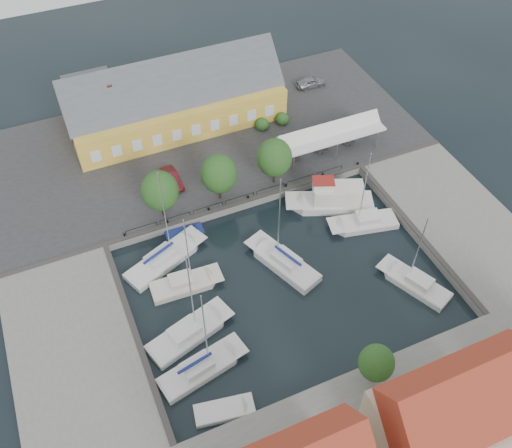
{
  "coord_description": "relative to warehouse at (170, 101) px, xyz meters",
  "views": [
    {
      "loc": [
        -17.53,
        -34.0,
        48.55
      ],
      "look_at": [
        0.0,
        6.0,
        1.5
      ],
      "focal_mm": 40.0,
      "sensor_mm": 36.0,
      "label": 1
    }
  ],
  "objects": [
    {
      "name": "tent_canopy",
      "position": [
        16.6,
        -13.86,
        -0.74
      ],
      "size": [
        14.0,
        4.0,
        2.83
      ],
      "color": "white",
      "rests_on": "north_quay"
    },
    {
      "name": "west_boat_a",
      "position": [
        -8.27,
        -22.2,
        -4.16
      ],
      "size": [
        10.16,
        6.46,
        13.01
      ],
      "color": "silver",
      "rests_on": "ground"
    },
    {
      "name": "west_boat_b",
      "position": [
        -7.32,
        -26.31,
        -4.17
      ],
      "size": [
        7.83,
        3.01,
        10.59
      ],
      "color": "silver",
      "rests_on": "ground"
    },
    {
      "name": "west_boat_c",
      "position": [
        -8.93,
        -32.15,
        -4.17
      ],
      "size": [
        9.46,
        5.47,
        12.21
      ],
      "color": "silver",
      "rests_on": "ground"
    },
    {
      "name": "quay_trees",
      "position": [
        0.6,
        -16.36,
        0.45
      ],
      "size": [
        18.2,
        4.2,
        6.3
      ],
      "color": "black",
      "rests_on": "north_quay"
    },
    {
      "name": "trawler",
      "position": [
        12.7,
        -22.07,
        -3.41
      ],
      "size": [
        10.76,
        6.86,
        5.0
      ],
      "color": "silver",
      "rests_on": "ground"
    },
    {
      "name": "east_quay",
      "position": [
        24.6,
        -30.36,
        -3.93
      ],
      "size": [
        12.0,
        24.0,
        1.0
      ],
      "primitive_type": "cube",
      "color": "slate",
      "rests_on": "ground"
    },
    {
      "name": "west_boat_d",
      "position": [
        -9.11,
        -36.23,
        -4.16
      ],
      "size": [
        9.17,
        4.41,
        11.81
      ],
      "color": "silver",
      "rests_on": "ground"
    },
    {
      "name": "launch_sw",
      "position": [
        -8.69,
        -40.82,
        -4.34
      ],
      "size": [
        5.64,
        2.95,
        0.98
      ],
      "color": "silver",
      "rests_on": "ground"
    },
    {
      "name": "west_quay",
      "position": [
        -19.4,
        -30.36,
        -3.93
      ],
      "size": [
        12.0,
        24.0,
        1.0
      ],
      "primitive_type": "cube",
      "color": "slate",
      "rests_on": "ground"
    },
    {
      "name": "center_sailboat",
      "position": [
        3.42,
        -27.94,
        -4.06
      ],
      "size": [
        5.87,
        9.54,
        12.72
      ],
      "color": "silver",
      "rests_on": "ground"
    },
    {
      "name": "warehouse",
      "position": [
        0.0,
        0.0,
        0.0
      ],
      "size": [
        28.56,
        14.0,
        9.55
      ],
      "color": "gold",
      "rests_on": "north_quay"
    },
    {
      "name": "quay_edge_fittings",
      "position": [
        2.62,
        -23.61,
        -3.37
      ],
      "size": [
        56.0,
        24.72,
        0.4
      ],
      "color": "#383533",
      "rests_on": "north_quay"
    },
    {
      "name": "east_boat_a",
      "position": [
        14.58,
        -26.26,
        -4.17
      ],
      "size": [
        8.44,
        4.32,
        11.53
      ],
      "color": "silver",
      "rests_on": "ground"
    },
    {
      "name": "north_quay",
      "position": [
        2.6,
        -5.36,
        -3.93
      ],
      "size": [
        56.0,
        26.0,
        1.0
      ],
      "primitive_type": "cube",
      "color": "#2D2D30",
      "rests_on": "ground"
    },
    {
      "name": "south_bank",
      "position": [
        2.6,
        -49.36,
        -3.93
      ],
      "size": [
        56.0,
        14.0,
        1.0
      ],
      "primitive_type": "cube",
      "color": "slate",
      "rests_on": "ground"
    },
    {
      "name": "ground",
      "position": [
        2.6,
        -28.36,
        -4.43
      ],
      "size": [
        140.0,
        140.0,
        0.0
      ],
      "primitive_type": "plane",
      "color": "black",
      "rests_on": "ground"
    },
    {
      "name": "car_red",
      "position": [
        -3.8,
        -11.6,
        -2.69
      ],
      "size": [
        1.83,
        4.56,
        1.47
      ],
      "primitive_type": "imported",
      "rotation": [
        0.0,
        0.0,
        0.06
      ],
      "color": "#51121B",
      "rests_on": "north_quay"
    },
    {
      "name": "townhouses",
      "position": [
        4.52,
        -51.6,
        1.4
      ],
      "size": [
        36.3,
        8.5,
        12.0
      ],
      "color": "beige",
      "rests_on": "south_bank"
    },
    {
      "name": "east_boat_c",
      "position": [
        14.94,
        -35.96,
        -4.17
      ],
      "size": [
        5.56,
        8.34,
        10.42
      ],
      "color": "silver",
      "rests_on": "ground"
    },
    {
      "name": "car_silver",
      "position": [
        21.2,
        0.11,
        -2.7
      ],
      "size": [
        4.36,
        1.87,
        1.47
      ],
      "primitive_type": "imported",
      "rotation": [
        0.0,
        0.0,
        1.54
      ],
      "color": "#929498",
      "rests_on": "north_quay"
    },
    {
      "name": "launch_nw",
      "position": [
        -5.09,
        -19.38,
        -4.34
      ],
      "size": [
        4.49,
        2.02,
        0.88
      ],
      "color": "navy",
      "rests_on": "ground"
    }
  ]
}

